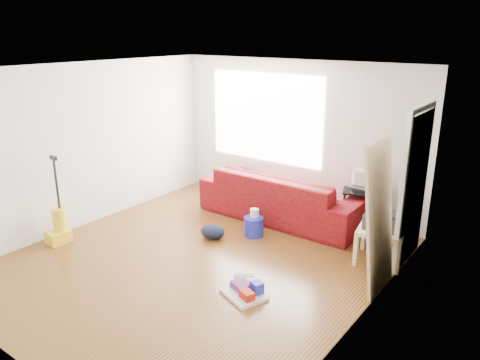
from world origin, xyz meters
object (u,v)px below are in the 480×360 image
Objects in this scene: side_table at (381,233)px; cleaning_tray at (246,292)px; bucket at (253,235)px; sofa at (282,218)px; vacuum at (59,227)px; tv_stand at (363,211)px; backpack at (213,238)px.

side_table is 1.18× the size of cleaning_tray.
bucket is at bearing -169.83° from side_table.
vacuum is at bearing 51.81° from sofa.
cleaning_tray is 3.06m from vacuum.
tv_stand is at bearing 45.92° from vacuum.
tv_stand is at bearing 82.00° from cleaning_tray.
tv_stand reaches higher than cleaning_tray.
bucket is 0.23× the size of vacuum.
tv_stand reaches higher than bucket.
sofa is 4.63× the size of cleaning_tray.
tv_stand is 4.50m from vacuum.
side_table reaches higher than sofa.
sofa is 3.45m from vacuum.
tv_stand reaches higher than sofa.
cleaning_tray is (-0.36, -2.54, -0.28)m from tv_stand.
bucket is 0.61m from backpack.
vacuum is at bearing -151.10° from side_table.
sofa is at bearing 164.05° from side_table.
side_table is at bearing 164.05° from sofa.
cleaning_tray reaches higher than backpack.
sofa is 2.10× the size of vacuum.
tv_stand is at bearing 31.69° from backpack.
bucket is 0.79× the size of backpack.
sofa is 0.85m from bucket.
side_table is 4.51m from vacuum.
bucket is (0.01, -0.85, 0.00)m from sofa.
backpack is at bearing -157.19° from tv_stand.
side_table is at bearing 10.17° from bucket.
bucket reaches higher than backpack.
tv_stand is at bearing -167.88° from sofa.
sofa reaches higher than backpack.
sofa is 1.94m from side_table.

